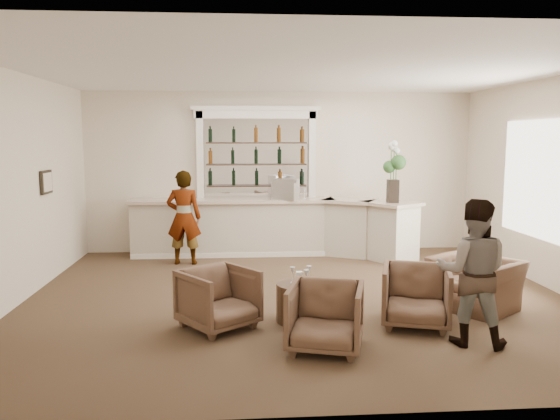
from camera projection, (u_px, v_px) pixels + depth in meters
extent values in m
plane|color=#4D3826|center=(298.00, 297.00, 8.12)|extent=(8.00, 8.00, 0.00)
cube|color=beige|center=(280.00, 172.00, 11.37)|extent=(8.00, 0.04, 3.30)
cube|color=beige|center=(14.00, 189.00, 7.62)|extent=(0.04, 7.00, 3.30)
cube|color=white|center=(299.00, 71.00, 7.69)|extent=(8.00, 7.00, 0.04)
cube|color=white|center=(542.00, 180.00, 8.69)|extent=(0.05, 2.40, 1.90)
cube|color=black|center=(46.00, 182.00, 8.81)|extent=(0.04, 0.46, 0.38)
cube|color=beige|center=(48.00, 182.00, 8.81)|extent=(0.01, 0.38, 0.30)
cube|color=beige|center=(233.00, 228.00, 11.10)|extent=(4.00, 0.70, 1.08)
cube|color=#C5AF99|center=(232.00, 200.00, 11.00)|extent=(4.10, 0.82, 0.06)
cube|color=beige|center=(349.00, 228.00, 11.04)|extent=(1.12, 1.04, 1.08)
cube|color=#C5AF99|center=(350.00, 201.00, 10.95)|extent=(1.27, 1.19, 0.06)
cube|color=beige|center=(390.00, 232.00, 10.58)|extent=(1.08, 1.14, 1.08)
cube|color=#C5AF99|center=(391.00, 203.00, 10.48)|extent=(1.24, 1.29, 0.06)
cube|color=white|center=(233.00, 255.00, 10.83)|extent=(4.00, 0.06, 0.10)
cube|color=white|center=(256.00, 158.00, 11.27)|extent=(2.15, 0.02, 1.65)
cube|color=white|center=(201.00, 183.00, 11.20)|extent=(0.14, 0.16, 2.90)
cube|color=white|center=(312.00, 182.00, 11.36)|extent=(0.14, 0.16, 2.90)
cube|color=white|center=(256.00, 114.00, 11.10)|extent=(2.52, 0.16, 0.18)
cube|color=white|center=(256.00, 108.00, 11.08)|extent=(2.64, 0.20, 0.08)
cube|color=#322219|center=(257.00, 186.00, 11.24)|extent=(2.05, 0.20, 0.03)
cube|color=#322219|center=(257.00, 164.00, 11.18)|extent=(2.05, 0.20, 0.03)
cube|color=#322219|center=(256.00, 143.00, 11.12)|extent=(2.05, 0.20, 0.03)
cylinder|color=#442F1D|center=(302.00, 302.00, 7.05)|extent=(0.66, 0.66, 0.50)
imported|color=gray|center=(184.00, 217.00, 10.19)|extent=(0.67, 0.46, 1.77)
imported|color=gray|center=(473.00, 272.00, 6.20)|extent=(0.99, 0.89, 1.68)
imported|color=brown|center=(219.00, 298.00, 6.78)|extent=(1.15, 1.15, 0.76)
imported|color=brown|center=(325.00, 317.00, 6.08)|extent=(1.00, 1.01, 0.75)
imported|color=brown|center=(416.00, 296.00, 6.86)|extent=(1.04, 1.05, 0.77)
imported|color=brown|center=(475.00, 283.00, 7.58)|extent=(1.39, 1.42, 0.70)
cube|color=silver|center=(286.00, 189.00, 10.86)|extent=(0.59, 0.54, 0.41)
cube|color=black|center=(393.00, 191.00, 10.34)|extent=(0.20, 0.20, 0.44)
cube|color=white|center=(299.00, 276.00, 7.14)|extent=(0.08, 0.08, 0.12)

